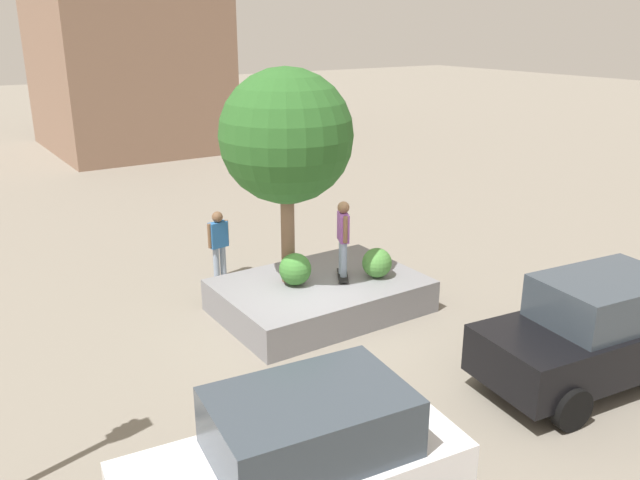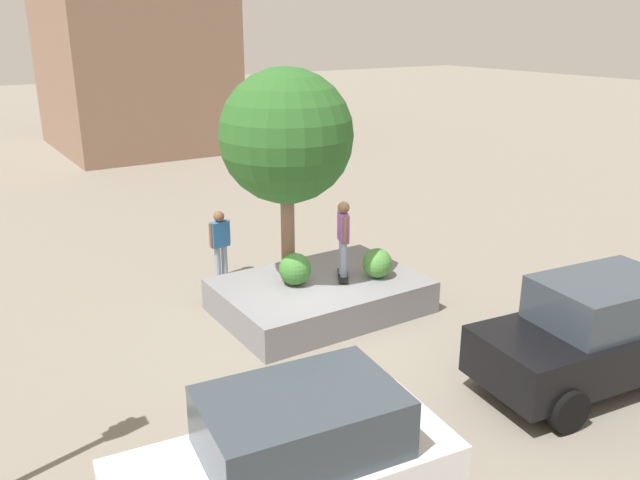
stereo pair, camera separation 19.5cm
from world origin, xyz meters
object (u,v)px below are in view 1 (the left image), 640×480
(planter_ledge, at_px, (320,296))
(police_car, at_px, (299,466))
(sedan_parked, at_px, (596,331))
(passerby_with_bag, at_px, (219,240))
(plaza_tree, at_px, (286,137))
(skateboarder, at_px, (343,233))
(skateboard, at_px, (343,276))

(planter_ledge, bearing_deg, police_car, 54.34)
(sedan_parked, bearing_deg, passerby_with_bag, -67.40)
(police_car, height_order, passerby_with_bag, police_car)
(plaza_tree, distance_m, skateboarder, 2.32)
(planter_ledge, bearing_deg, passerby_with_bag, -71.13)
(plaza_tree, height_order, skateboard, plaza_tree)
(plaza_tree, distance_m, police_car, 6.90)
(skateboarder, bearing_deg, police_car, 50.16)
(sedan_parked, xyz_separation_m, passerby_with_bag, (3.24, -7.78, -0.00))
(planter_ledge, relative_size, passerby_with_bag, 2.51)
(sedan_parked, height_order, police_car, sedan_parked)
(skateboard, bearing_deg, police_car, 50.16)
(skateboard, xyz_separation_m, sedan_parked, (-1.78, 4.78, 0.22))
(skateboarder, height_order, police_car, skateboarder)
(planter_ledge, distance_m, passerby_with_bag, 3.08)
(planter_ledge, height_order, passerby_with_bag, passerby_with_bag)
(plaza_tree, height_order, police_car, plaza_tree)
(skateboard, relative_size, sedan_parked, 0.19)
(sedan_parked, bearing_deg, plaza_tree, -62.00)
(skateboarder, bearing_deg, passerby_with_bag, -64.11)
(skateboarder, height_order, sedan_parked, skateboarder)
(planter_ledge, relative_size, skateboarder, 2.58)
(plaza_tree, bearing_deg, sedan_parked, 118.00)
(skateboard, height_order, passerby_with_bag, passerby_with_bag)
(skateboarder, xyz_separation_m, sedan_parked, (-1.78, 4.78, -0.73))
(sedan_parked, bearing_deg, police_car, 2.04)
(sedan_parked, bearing_deg, skateboarder, -69.56)
(skateboard, bearing_deg, sedan_parked, 110.44)
(plaza_tree, height_order, skateboarder, plaza_tree)
(passerby_with_bag, bearing_deg, plaza_tree, 99.73)
(skateboard, relative_size, skateboarder, 0.49)
(skateboarder, relative_size, sedan_parked, 0.38)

